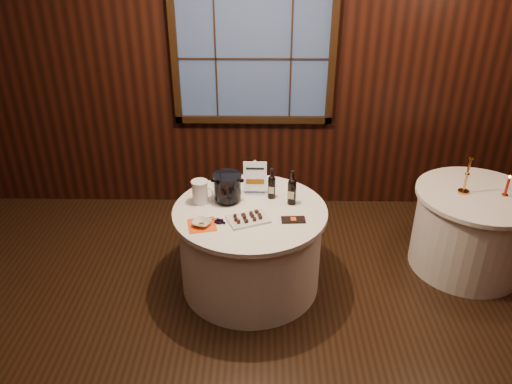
{
  "coord_description": "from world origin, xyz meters",
  "views": [
    {
      "loc": [
        0.11,
        -2.54,
        2.87
      ],
      "look_at": [
        0.05,
        0.9,
        0.99
      ],
      "focal_mm": 35.0,
      "sensor_mm": 36.0,
      "label": 1
    }
  ],
  "objects_px": {
    "side_table": "(471,230)",
    "main_table": "(250,247)",
    "port_bottle_left": "(272,185)",
    "chocolate_plate": "(248,218)",
    "chocolate_box": "(293,220)",
    "port_bottle_right": "(292,190)",
    "red_candle": "(507,188)",
    "cracker_bowl": "(202,223)",
    "ice_bucket": "(227,187)",
    "glass_pitcher": "(200,192)",
    "brass_candlestick": "(466,180)",
    "grape_bunch": "(220,220)",
    "sign_stand": "(255,182)"
  },
  "relations": [
    {
      "from": "side_table",
      "to": "main_table",
      "type": "bearing_deg",
      "value": -171.47
    },
    {
      "from": "side_table",
      "to": "port_bottle_left",
      "type": "height_order",
      "value": "port_bottle_left"
    },
    {
      "from": "chocolate_plate",
      "to": "chocolate_box",
      "type": "height_order",
      "value": "chocolate_plate"
    },
    {
      "from": "main_table",
      "to": "chocolate_box",
      "type": "bearing_deg",
      "value": -26.61
    },
    {
      "from": "port_bottle_left",
      "to": "chocolate_plate",
      "type": "bearing_deg",
      "value": -109.79
    },
    {
      "from": "port_bottle_right",
      "to": "chocolate_plate",
      "type": "xyz_separation_m",
      "value": [
        -0.36,
        -0.27,
        -0.11
      ]
    },
    {
      "from": "red_candle",
      "to": "cracker_bowl",
      "type": "bearing_deg",
      "value": -168.65
    },
    {
      "from": "chocolate_box",
      "to": "main_table",
      "type": "bearing_deg",
      "value": 150.63
    },
    {
      "from": "ice_bucket",
      "to": "chocolate_box",
      "type": "distance_m",
      "value": 0.63
    },
    {
      "from": "glass_pitcher",
      "to": "brass_candlestick",
      "type": "bearing_deg",
      "value": 19.1
    },
    {
      "from": "red_candle",
      "to": "chocolate_box",
      "type": "bearing_deg",
      "value": -166.73
    },
    {
      "from": "chocolate_box",
      "to": "port_bottle_left",
      "type": "bearing_deg",
      "value": 111.77
    },
    {
      "from": "port_bottle_left",
      "to": "chocolate_plate",
      "type": "xyz_separation_m",
      "value": [
        -0.19,
        -0.37,
        -0.1
      ]
    },
    {
      "from": "main_table",
      "to": "glass_pitcher",
      "type": "height_order",
      "value": "glass_pitcher"
    },
    {
      "from": "main_table",
      "to": "cracker_bowl",
      "type": "relative_size",
      "value": 9.09
    },
    {
      "from": "side_table",
      "to": "chocolate_plate",
      "type": "distance_m",
      "value": 2.1
    },
    {
      "from": "side_table",
      "to": "grape_bunch",
      "type": "relative_size",
      "value": 7.17
    },
    {
      "from": "chocolate_box",
      "to": "brass_candlestick",
      "type": "distance_m",
      "value": 1.59
    },
    {
      "from": "port_bottle_right",
      "to": "ice_bucket",
      "type": "relative_size",
      "value": 1.23
    },
    {
      "from": "glass_pitcher",
      "to": "red_candle",
      "type": "height_order",
      "value": "glass_pitcher"
    },
    {
      "from": "port_bottle_right",
      "to": "red_candle",
      "type": "bearing_deg",
      "value": 21.0
    },
    {
      "from": "chocolate_box",
      "to": "cracker_bowl",
      "type": "distance_m",
      "value": 0.72
    },
    {
      "from": "side_table",
      "to": "chocolate_box",
      "type": "distance_m",
      "value": 1.76
    },
    {
      "from": "sign_stand",
      "to": "port_bottle_right",
      "type": "distance_m",
      "value": 0.35
    },
    {
      "from": "glass_pitcher",
      "to": "red_candle",
      "type": "xyz_separation_m",
      "value": [
        2.62,
        0.16,
        -0.02
      ]
    },
    {
      "from": "port_bottle_right",
      "to": "grape_bunch",
      "type": "distance_m",
      "value": 0.66
    },
    {
      "from": "port_bottle_left",
      "to": "glass_pitcher",
      "type": "relative_size",
      "value": 1.36
    },
    {
      "from": "ice_bucket",
      "to": "chocolate_plate",
      "type": "xyz_separation_m",
      "value": [
        0.18,
        -0.31,
        -0.11
      ]
    },
    {
      "from": "main_table",
      "to": "cracker_bowl",
      "type": "height_order",
      "value": "cracker_bowl"
    },
    {
      "from": "side_table",
      "to": "ice_bucket",
      "type": "bearing_deg",
      "value": -175.66
    },
    {
      "from": "glass_pitcher",
      "to": "cracker_bowl",
      "type": "xyz_separation_m",
      "value": [
        0.05,
        -0.36,
        -0.08
      ]
    },
    {
      "from": "sign_stand",
      "to": "red_candle",
      "type": "xyz_separation_m",
      "value": [
        2.16,
        -0.01,
        -0.03
      ]
    },
    {
      "from": "port_bottle_left",
      "to": "main_table",
      "type": "bearing_deg",
      "value": -125.21
    },
    {
      "from": "ice_bucket",
      "to": "cracker_bowl",
      "type": "bearing_deg",
      "value": -114.62
    },
    {
      "from": "chocolate_plate",
      "to": "red_candle",
      "type": "xyz_separation_m",
      "value": [
        2.21,
        0.44,
        0.06
      ]
    },
    {
      "from": "port_bottle_right",
      "to": "chocolate_plate",
      "type": "bearing_deg",
      "value": -126.54
    },
    {
      "from": "side_table",
      "to": "chocolate_box",
      "type": "bearing_deg",
      "value": -163.97
    },
    {
      "from": "sign_stand",
      "to": "port_bottle_right",
      "type": "relative_size",
      "value": 1.05
    },
    {
      "from": "main_table",
      "to": "ice_bucket",
      "type": "height_order",
      "value": "ice_bucket"
    },
    {
      "from": "cracker_bowl",
      "to": "brass_candlestick",
      "type": "xyz_separation_m",
      "value": [
        2.23,
        0.57,
        0.1
      ]
    },
    {
      "from": "port_bottle_right",
      "to": "chocolate_box",
      "type": "relative_size",
      "value": 1.6
    },
    {
      "from": "chocolate_plate",
      "to": "brass_candlestick",
      "type": "distance_m",
      "value": 1.94
    },
    {
      "from": "sign_stand",
      "to": "chocolate_plate",
      "type": "bearing_deg",
      "value": -95.35
    },
    {
      "from": "main_table",
      "to": "grape_bunch",
      "type": "height_order",
      "value": "grape_bunch"
    },
    {
      "from": "main_table",
      "to": "chocolate_plate",
      "type": "xyz_separation_m",
      "value": [
        -0.01,
        -0.18,
        0.4
      ]
    },
    {
      "from": "red_candle",
      "to": "side_table",
      "type": "bearing_deg",
      "value": 169.12
    },
    {
      "from": "chocolate_plate",
      "to": "cracker_bowl",
      "type": "distance_m",
      "value": 0.37
    },
    {
      "from": "port_bottle_right",
      "to": "ice_bucket",
      "type": "xyz_separation_m",
      "value": [
        -0.54,
        0.04,
        -0.0
      ]
    },
    {
      "from": "red_candle",
      "to": "ice_bucket",
      "type": "bearing_deg",
      "value": -176.94
    },
    {
      "from": "brass_candlestick",
      "to": "cracker_bowl",
      "type": "bearing_deg",
      "value": -165.69
    }
  ]
}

